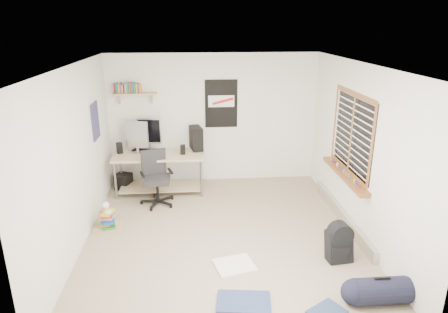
{
  "coord_description": "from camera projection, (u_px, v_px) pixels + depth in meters",
  "views": [
    {
      "loc": [
        -0.39,
        -5.29,
        3.03
      ],
      "look_at": [
        0.05,
        0.25,
        1.15
      ],
      "focal_mm": 32.0,
      "sensor_mm": 36.0,
      "label": 1
    }
  ],
  "objects": [
    {
      "name": "floor",
      "position": [
        222.0,
        235.0,
        6.0
      ],
      "size": [
        4.0,
        4.5,
        0.01
      ],
      "primitive_type": "cube",
      "color": "gray",
      "rests_on": "ground"
    },
    {
      "name": "ceiling",
      "position": [
        222.0,
        65.0,
        5.19
      ],
      "size": [
        4.0,
        4.5,
        0.01
      ],
      "primitive_type": "cube",
      "color": "white",
      "rests_on": "ground"
    },
    {
      "name": "back_wall",
      "position": [
        213.0,
        119.0,
        7.72
      ],
      "size": [
        4.0,
        0.01,
        2.5
      ],
      "primitive_type": "cube",
      "color": "silver",
      "rests_on": "ground"
    },
    {
      "name": "left_wall",
      "position": [
        76.0,
        160.0,
        5.44
      ],
      "size": [
        0.01,
        4.5,
        2.5
      ],
      "primitive_type": "cube",
      "color": "silver",
      "rests_on": "ground"
    },
    {
      "name": "right_wall",
      "position": [
        361.0,
        152.0,
        5.74
      ],
      "size": [
        0.01,
        4.5,
        2.5
      ],
      "primitive_type": "cube",
      "color": "silver",
      "rests_on": "ground"
    },
    {
      "name": "desk",
      "position": [
        160.0,
        173.0,
        7.41
      ],
      "size": [
        1.79,
        1.26,
        0.75
      ],
      "primitive_type": "cube",
      "rotation": [
        0.0,
        0.0,
        0.37
      ],
      "color": "#C3B687",
      "rests_on": "floor"
    },
    {
      "name": "monitor_left",
      "position": [
        137.0,
        140.0,
        7.28
      ],
      "size": [
        0.45,
        0.25,
        0.48
      ],
      "primitive_type": "cube",
      "rotation": [
        0.0,
        0.0,
        -0.34
      ],
      "color": "#A7A7AC",
      "rests_on": "desk"
    },
    {
      "name": "monitor_right",
      "position": [
        150.0,
        136.0,
        7.47
      ],
      "size": [
        0.45,
        0.14,
        0.49
      ],
      "primitive_type": "cube",
      "rotation": [
        0.0,
        0.0,
        -0.06
      ],
      "color": "gray",
      "rests_on": "desk"
    },
    {
      "name": "pc_tower",
      "position": [
        196.0,
        138.0,
        7.49
      ],
      "size": [
        0.27,
        0.44,
        0.43
      ],
      "primitive_type": "cube",
      "rotation": [
        0.0,
        0.0,
        0.19
      ],
      "color": "black",
      "rests_on": "desk"
    },
    {
      "name": "keyboard",
      "position": [
        144.0,
        150.0,
        7.43
      ],
      "size": [
        0.47,
        0.29,
        0.02
      ],
      "primitive_type": "cube",
      "rotation": [
        0.0,
        0.0,
        -0.34
      ],
      "color": "black",
      "rests_on": "desk"
    },
    {
      "name": "speaker_left",
      "position": [
        119.0,
        148.0,
        7.29
      ],
      "size": [
        0.13,
        0.13,
        0.2
      ],
      "primitive_type": "cube",
      "rotation": [
        0.0,
        0.0,
        0.4
      ],
      "color": "black",
      "rests_on": "desk"
    },
    {
      "name": "speaker_right",
      "position": [
        183.0,
        149.0,
        7.24
      ],
      "size": [
        0.09,
        0.09,
        0.17
      ],
      "primitive_type": "cube",
      "rotation": [
        0.0,
        0.0,
        -0.07
      ],
      "color": "black",
      "rests_on": "desk"
    },
    {
      "name": "office_chair",
      "position": [
        157.0,
        178.0,
        6.86
      ],
      "size": [
        0.77,
        0.77,
        0.95
      ],
      "primitive_type": "cube",
      "rotation": [
        0.0,
        0.0,
        0.29
      ],
      "color": "#252527",
      "rests_on": "floor"
    },
    {
      "name": "wall_shelf",
      "position": [
        135.0,
        94.0,
        7.34
      ],
      "size": [
        0.8,
        0.22,
        0.24
      ],
      "primitive_type": "cube",
      "color": "tan",
      "rests_on": "back_wall"
    },
    {
      "name": "poster_back_wall",
      "position": [
        221.0,
        104.0,
        7.61
      ],
      "size": [
        0.62,
        0.03,
        0.92
      ],
      "primitive_type": "cube",
      "color": "black",
      "rests_on": "back_wall"
    },
    {
      "name": "poster_left_wall",
      "position": [
        95.0,
        121.0,
        6.5
      ],
      "size": [
        0.02,
        0.42,
        0.6
      ],
      "primitive_type": "cube",
      "color": "navy",
      "rests_on": "left_wall"
    },
    {
      "name": "window",
      "position": [
        351.0,
        134.0,
        5.96
      ],
      "size": [
        0.1,
        1.5,
        1.26
      ],
      "primitive_type": "cube",
      "color": "brown",
      "rests_on": "right_wall"
    },
    {
      "name": "baseboard_heater",
      "position": [
        342.0,
        215.0,
        6.39
      ],
      "size": [
        0.08,
        2.5,
        0.18
      ],
      "primitive_type": "cube",
      "color": "#B7B2A8",
      "rests_on": "floor"
    },
    {
      "name": "backpack",
      "position": [
        339.0,
        246.0,
        5.32
      ],
      "size": [
        0.36,
        0.3,
        0.44
      ],
      "primitive_type": "cube",
      "rotation": [
        0.0,
        0.0,
        0.13
      ],
      "color": "black",
      "rests_on": "floor"
    },
    {
      "name": "duffel_bag",
      "position": [
        380.0,
        292.0,
        4.5
      ],
      "size": [
        0.31,
        0.31,
        0.61
      ],
      "primitive_type": "cylinder",
      "rotation": [
        0.0,
        0.0,
        0.01
      ],
      "color": "black",
      "rests_on": "floor"
    },
    {
      "name": "tshirt",
      "position": [
        234.0,
        266.0,
        5.2
      ],
      "size": [
        0.58,
        0.53,
        0.04
      ],
      "primitive_type": "cube",
      "rotation": [
        0.0,
        0.0,
        0.25
      ],
      "color": "silver",
      "rests_on": "floor"
    },
    {
      "name": "jeans_a",
      "position": [
        244.0,
        303.0,
        4.49
      ],
      "size": [
        0.65,
        0.46,
        0.07
      ],
      "primitive_type": "cube",
      "rotation": [
        0.0,
        0.0,
        -0.13
      ],
      "color": "navy",
      "rests_on": "floor"
    },
    {
      "name": "jeans_b",
      "position": [
        327.0,
        313.0,
        4.35
      ],
      "size": [
        0.47,
        0.44,
        0.05
      ],
      "primitive_type": "cube",
      "rotation": [
        0.0,
        0.0,
        0.55
      ],
      "color": "navy",
      "rests_on": "floor"
    },
    {
      "name": "book_stack",
      "position": [
        108.0,
        218.0,
        6.17
      ],
      "size": [
        0.46,
        0.4,
        0.29
      ],
      "primitive_type": "cube",
      "rotation": [
        0.0,
        0.0,
        0.13
      ],
      "color": "brown",
      "rests_on": "floor"
    },
    {
      "name": "desk_lamp",
      "position": [
        107.0,
        205.0,
        6.08
      ],
      "size": [
        0.14,
        0.2,
        0.19
      ],
      "primitive_type": "cube",
      "rotation": [
        0.0,
        0.0,
        -0.18
      ],
      "color": "white",
      "rests_on": "book_stack"
    },
    {
      "name": "subwoofer",
      "position": [
        124.0,
        182.0,
        7.62
      ],
      "size": [
        0.35,
        0.35,
        0.3
      ],
      "primitive_type": "cube",
      "rotation": [
        0.0,
        0.0,
        -0.38
      ],
      "color": "black",
      "rests_on": "floor"
    }
  ]
}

